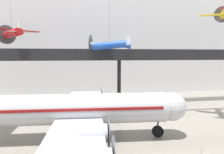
{
  "coord_description": "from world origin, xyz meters",
  "views": [
    {
      "loc": [
        -7.7,
        -12.22,
        9.31
      ],
      "look_at": [
        -3.61,
        11.78,
        6.61
      ],
      "focal_mm": 32.0,
      "sensor_mm": 36.0,
      "label": 1
    }
  ],
  "objects_px": {
    "suspended_plane_red_highwing": "(12,33)",
    "stanchion_barrier": "(201,153)",
    "airliner_silver_main": "(72,109)",
    "suspended_plane_blue_trainer": "(110,45)"
  },
  "relations": [
    {
      "from": "airliner_silver_main",
      "to": "suspended_plane_red_highwing",
      "type": "height_order",
      "value": "suspended_plane_red_highwing"
    },
    {
      "from": "suspended_plane_red_highwing",
      "to": "stanchion_barrier",
      "type": "xyz_separation_m",
      "value": [
        22.04,
        -20.91,
        -12.67
      ]
    },
    {
      "from": "suspended_plane_blue_trainer",
      "to": "stanchion_barrier",
      "type": "bearing_deg",
      "value": 125.07
    },
    {
      "from": "stanchion_barrier",
      "to": "suspended_plane_blue_trainer",
      "type": "bearing_deg",
      "value": 107.97
    },
    {
      "from": "suspended_plane_blue_trainer",
      "to": "stanchion_barrier",
      "type": "xyz_separation_m",
      "value": [
        5.79,
        -17.86,
        -10.57
      ]
    },
    {
      "from": "suspended_plane_blue_trainer",
      "to": "stanchion_barrier",
      "type": "relative_size",
      "value": 8.78
    },
    {
      "from": "airliner_silver_main",
      "to": "suspended_plane_blue_trainer",
      "type": "relative_size",
      "value": 3.11
    },
    {
      "from": "airliner_silver_main",
      "to": "suspended_plane_blue_trainer",
      "type": "bearing_deg",
      "value": 68.37
    },
    {
      "from": "airliner_silver_main",
      "to": "stanchion_barrier",
      "type": "bearing_deg",
      "value": -20.56
    },
    {
      "from": "suspended_plane_red_highwing",
      "to": "stanchion_barrier",
      "type": "relative_size",
      "value": 8.25
    }
  ]
}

